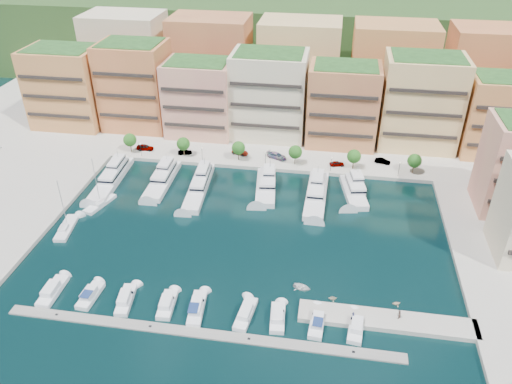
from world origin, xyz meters
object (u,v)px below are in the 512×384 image
(sailboat_2, at_px, (100,204))
(person_0, at_px, (353,316))
(lamppost_0, at_px, (141,147))
(cruiser_6, at_px, (278,318))
(tree_1, at_px, (183,144))
(tender_1, at_px, (333,298))
(tree_4, at_px, (354,156))
(yacht_5, at_px, (354,190))
(car_3, at_px, (277,156))
(tree_0, at_px, (130,140))
(yacht_2, at_px, (200,184))
(yacht_4, at_px, (317,193))
(tender_0, at_px, (302,287))
(yacht_3, at_px, (266,184))
(tree_5, at_px, (415,161))
(cruiser_1, at_px, (90,296))
(yacht_1, at_px, (163,178))
(car_4, at_px, (337,164))
(tree_3, at_px, (295,152))
(sailboat_1, at_px, (67,228))
(car_1, at_px, (185,152))
(lamppost_4, at_px, (399,167))
(person_1, at_px, (399,314))
(cruiser_0, at_px, (52,291))
(cruiser_8, at_px, (356,327))
(car_2, at_px, (240,152))
(tree_2, at_px, (238,148))
(lamppost_2, at_px, (265,157))
(cruiser_4, at_px, (197,308))
(lamppost_3, at_px, (331,162))
(cruiser_3, at_px, (167,305))
(cruiser_7, at_px, (317,323))
(cruiser_5, at_px, (245,314))
(tender_3, at_px, (396,303))
(car_0, at_px, (145,147))
(car_5, at_px, (382,161))

(sailboat_2, height_order, person_0, sailboat_2)
(lamppost_0, relative_size, cruiser_6, 0.57)
(tree_1, height_order, tender_1, tree_1)
(sailboat_2, bearing_deg, tree_4, 23.71)
(yacht_5, xyz_separation_m, car_3, (-21.69, 14.15, 0.62))
(tree_0, relative_size, yacht_2, 0.24)
(yacht_4, relative_size, tender_0, 6.19)
(yacht_3, bearing_deg, yacht_4, -8.20)
(tree_1, bearing_deg, tree_5, 0.00)
(cruiser_1, bearing_deg, tree_0, 103.63)
(yacht_1, bearing_deg, car_4, 17.62)
(tree_3, xyz_separation_m, tender_1, (12.11, -51.17, -4.30))
(sailboat_1, distance_m, car_1, 42.44)
(tree_0, xyz_separation_m, lamppost_4, (76.00, -2.30, -0.92))
(tree_5, height_order, cruiser_1, tree_5)
(car_1, height_order, car_4, car_4)
(tree_0, xyz_separation_m, person_0, (63.79, -56.75, -2.83))
(cruiser_1, bearing_deg, tree_1, 88.11)
(yacht_1, distance_m, person_1, 71.17)
(cruiser_0, bearing_deg, cruiser_8, 0.01)
(cruiser_0, height_order, car_2, car_2)
(tree_2, height_order, car_2, tree_2)
(yacht_5, bearing_deg, cruiser_0, -141.25)
(lamppost_2, relative_size, car_4, 1.04)
(yacht_2, xyz_separation_m, cruiser_4, (10.64, -42.93, -0.64))
(tree_2, height_order, cruiser_6, tree_2)
(cruiser_8, relative_size, person_1, 4.13)
(lamppost_3, distance_m, sailboat_1, 69.12)
(yacht_5, height_order, cruiser_3, yacht_5)
(tree_2, distance_m, cruiser_7, 63.61)
(tree_0, height_order, tree_5, same)
(yacht_2, relative_size, cruiser_0, 2.74)
(cruiser_5, bearing_deg, cruiser_3, 179.96)
(tree_3, bearing_deg, cruiser_3, -107.75)
(lamppost_3, xyz_separation_m, yacht_4, (-3.09, -12.23, -2.73))
(person_0, xyz_separation_m, person_1, (8.13, 1.64, 0.03))
(yacht_5, distance_m, tender_0, 38.82)
(tree_4, distance_m, sailboat_2, 67.64)
(cruiser_8, distance_m, person_0, 2.03)
(cruiser_1, bearing_deg, cruiser_6, 0.03)
(yacht_4, bearing_deg, tree_2, 147.62)
(lamppost_3, xyz_separation_m, sailboat_2, (-55.80, -24.84, -3.51))
(tender_3, bearing_deg, tender_0, 66.77)
(lamppost_0, bearing_deg, car_4, 3.21)
(yacht_1, height_order, car_0, yacht_1)
(tender_1, xyz_separation_m, car_3, (-17.56, 53.73, 1.39))
(car_1, bearing_deg, cruiser_6, -167.30)
(yacht_5, bearing_deg, car_5, 63.34)
(tree_4, relative_size, tender_1, 3.36)
(tree_5, height_order, car_5, tree_5)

